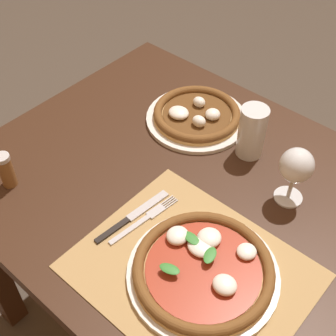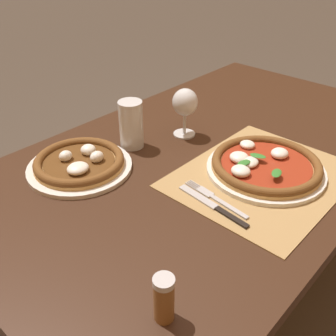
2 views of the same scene
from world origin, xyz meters
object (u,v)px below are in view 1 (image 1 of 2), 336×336
(wine_glass, at_px, (296,167))
(pepper_shaker, at_px, (6,170))
(pizza_near, at_px, (204,269))
(fork, at_px, (144,219))
(pizza_far, at_px, (197,115))
(pint_glass, at_px, (252,133))
(knife, at_px, (133,216))

(wine_glass, xyz_separation_m, pepper_shaker, (-0.55, -0.42, -0.06))
(pizza_near, bearing_deg, fork, 173.08)
(wine_glass, distance_m, pepper_shaker, 0.69)
(pizza_far, bearing_deg, pint_glass, -3.26)
(pizza_near, relative_size, wine_glass, 2.08)
(pint_glass, distance_m, knife, 0.38)
(fork, xyz_separation_m, knife, (-0.03, -0.01, 0.00))
(wine_glass, bearing_deg, fork, -127.13)
(pizza_far, height_order, pepper_shaker, pepper_shaker)
(fork, relative_size, knife, 0.93)
(pizza_far, bearing_deg, knife, -73.59)
(pint_glass, bearing_deg, pepper_shaker, -128.10)
(knife, bearing_deg, pizza_near, -3.19)
(pepper_shaker, bearing_deg, pizza_far, 68.66)
(wine_glass, relative_size, pint_glass, 1.07)
(pizza_far, xyz_separation_m, pepper_shaker, (-0.20, -0.50, 0.03))
(wine_glass, relative_size, fork, 0.77)
(pint_glass, xyz_separation_m, pepper_shaker, (-0.38, -0.49, -0.02))
(pizza_far, relative_size, wine_glass, 1.87)
(pint_glass, relative_size, knife, 0.67)
(knife, bearing_deg, wine_glass, 50.59)
(fork, bearing_deg, knife, -157.96)
(pint_glass, height_order, pepper_shaker, pint_glass)
(wine_glass, distance_m, knife, 0.39)
(wine_glass, bearing_deg, pint_glass, 156.69)
(pizza_near, distance_m, fork, 0.19)
(pizza_far, relative_size, pint_glass, 2.00)
(pint_glass, distance_m, fork, 0.36)
(pint_glass, bearing_deg, fork, -98.14)
(pizza_near, bearing_deg, knife, 176.81)
(fork, distance_m, pepper_shaker, 0.36)
(pint_glass, bearing_deg, wine_glass, -23.31)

